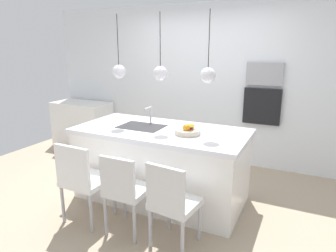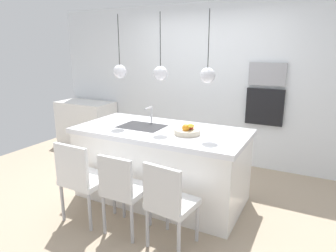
{
  "view_description": "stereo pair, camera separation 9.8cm",
  "coord_description": "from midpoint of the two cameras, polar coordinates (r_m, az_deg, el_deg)",
  "views": [
    {
      "loc": [
        1.62,
        -3.17,
        1.9
      ],
      "look_at": [
        0.1,
        0.0,
        0.97
      ],
      "focal_mm": 31.97,
      "sensor_mm": 36.0,
      "label": 1
    },
    {
      "loc": [
        1.71,
        -3.12,
        1.9
      ],
      "look_at": [
        0.1,
        0.0,
        0.97
      ],
      "focal_mm": 31.97,
      "sensor_mm": 36.0,
      "label": 2
    }
  ],
  "objects": [
    {
      "name": "sink_basin",
      "position": [
        3.82,
        -5.79,
        -0.17
      ],
      "size": [
        0.56,
        0.4,
        0.02
      ],
      "primitive_type": "cube",
      "color": "#2D2D30",
      "rests_on": "kitchen_island"
    },
    {
      "name": "pendant_light_left",
      "position": [
        3.88,
        -10.06,
        10.21
      ],
      "size": [
        0.17,
        0.17,
        0.77
      ],
      "color": "silver"
    },
    {
      "name": "microwave",
      "position": [
        4.79,
        17.38,
        9.48
      ],
      "size": [
        0.54,
        0.08,
        0.34
      ],
      "primitive_type": "cube",
      "color": "#9E9EA3",
      "rests_on": "back_wall"
    },
    {
      "name": "floor",
      "position": [
        4.03,
        -2.03,
        -13.32
      ],
      "size": [
        6.6,
        6.6,
        0.0
      ],
      "primitive_type": "plane",
      "color": "tan",
      "rests_on": "ground"
    },
    {
      "name": "chair_middle",
      "position": [
        3.14,
        -9.11,
        -11.73
      ],
      "size": [
        0.41,
        0.41,
        0.88
      ],
      "color": "silver",
      "rests_on": "ground"
    },
    {
      "name": "oven",
      "position": [
        4.86,
        16.93,
        3.61
      ],
      "size": [
        0.56,
        0.08,
        0.56
      ],
      "primitive_type": "cube",
      "color": "black",
      "rests_on": "back_wall"
    },
    {
      "name": "chair_near",
      "position": [
        3.44,
        -16.7,
        -9.47
      ],
      "size": [
        0.48,
        0.47,
        0.93
      ],
      "color": "white",
      "rests_on": "ground"
    },
    {
      "name": "faucet",
      "position": [
        3.97,
        -4.24,
        2.61
      ],
      "size": [
        0.02,
        0.17,
        0.22
      ],
      "color": "silver",
      "rests_on": "kitchen_island"
    },
    {
      "name": "side_counter",
      "position": [
        6.19,
        -16.39,
        0.42
      ],
      "size": [
        1.1,
        0.6,
        0.86
      ],
      "primitive_type": "cube",
      "color": "white",
      "rests_on": "ground"
    },
    {
      "name": "pendant_light_center",
      "position": [
        3.57,
        -2.27,
        10.05
      ],
      "size": [
        0.17,
        0.17,
        0.77
      ],
      "color": "silver"
    },
    {
      "name": "pendant_light_right",
      "position": [
        3.34,
        6.78,
        9.63
      ],
      "size": [
        0.17,
        0.17,
        0.77
      ],
      "color": "silver"
    },
    {
      "name": "chair_far",
      "position": [
        2.9,
        -0.24,
        -14.12
      ],
      "size": [
        0.46,
        0.45,
        0.89
      ],
      "color": "silver",
      "rests_on": "ground"
    },
    {
      "name": "back_wall",
      "position": [
        5.11,
        6.54,
        7.93
      ],
      "size": [
        6.0,
        0.1,
        2.6
      ],
      "primitive_type": "cube",
      "color": "white",
      "rests_on": "ground"
    },
    {
      "name": "kitchen_island",
      "position": [
        3.84,
        -2.1,
        -7.2
      ],
      "size": [
        2.13,
        1.04,
        0.92
      ],
      "color": "white",
      "rests_on": "ground"
    },
    {
      "name": "fruit_bowl",
      "position": [
        3.46,
        3.0,
        -0.9
      ],
      "size": [
        0.3,
        0.3,
        0.16
      ],
      "color": "beige",
      "rests_on": "kitchen_island"
    }
  ]
}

